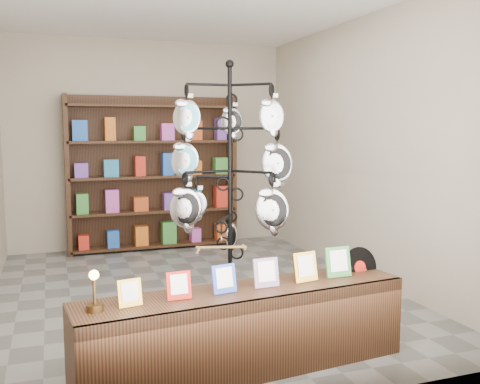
{
  "coord_description": "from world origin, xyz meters",
  "views": [
    {
      "loc": [
        -1.4,
        -5.35,
        1.72
      ],
      "look_at": [
        0.15,
        -1.0,
        1.18
      ],
      "focal_mm": 40.0,
      "sensor_mm": 36.0,
      "label": 1
    }
  ],
  "objects": [
    {
      "name": "back_shelving",
      "position": [
        0.0,
        2.3,
        1.03
      ],
      "size": [
        2.42,
        0.36,
        2.2
      ],
      "color": "black",
      "rests_on": "ground"
    },
    {
      "name": "room_envelope",
      "position": [
        0.0,
        0.0,
        1.85
      ],
      "size": [
        5.0,
        5.0,
        5.0
      ],
      "color": "#B2A38F",
      "rests_on": "ground"
    },
    {
      "name": "ground",
      "position": [
        0.0,
        0.0,
        0.0
      ],
      "size": [
        5.0,
        5.0,
        0.0
      ],
      "primitive_type": "plane",
      "color": "slate",
      "rests_on": "ground"
    },
    {
      "name": "display_tree",
      "position": [
        0.12,
        -0.81,
        1.35
      ],
      "size": [
        1.26,
        1.26,
        2.33
      ],
      "rotation": [
        0.0,
        0.0,
        -0.38
      ],
      "color": "black",
      "rests_on": "ground"
    },
    {
      "name": "front_shelf",
      "position": [
        -0.13,
        -1.9,
        0.3
      ],
      "size": [
        2.46,
        0.73,
        0.86
      ],
      "rotation": [
        0.0,
        0.0,
        0.1
      ],
      "color": "black",
      "rests_on": "ground"
    }
  ]
}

